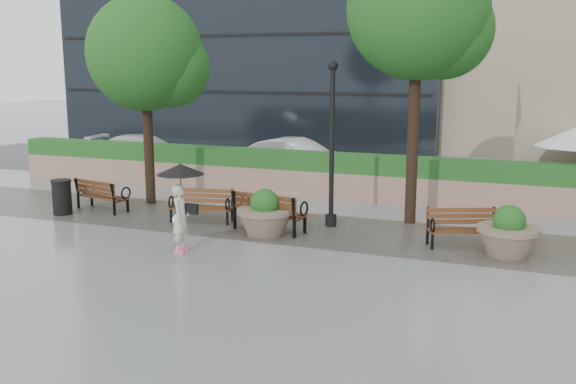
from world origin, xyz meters
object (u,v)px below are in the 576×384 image
(bench_1, at_px, (202,213))
(bench_3, at_px, (463,236))
(trash_bin, at_px, (62,198))
(planter_left, at_px, (265,217))
(bench_0, at_px, (102,202))
(car_left, at_px, (146,151))
(lamppost, at_px, (332,155))
(pedestrian, at_px, (181,199))
(bench_2, at_px, (269,220))
(car_right, at_px, (296,158))
(planter_right, at_px, (508,236))

(bench_1, relative_size, bench_3, 0.99)
(trash_bin, bearing_deg, planter_left, 0.01)
(bench_0, bearing_deg, car_left, -50.93)
(planter_left, bearing_deg, trash_bin, -179.99)
(lamppost, bearing_deg, trash_bin, -168.86)
(bench_3, bearing_deg, pedestrian, -178.36)
(bench_3, bearing_deg, trash_bin, 160.67)
(bench_0, distance_m, car_left, 7.77)
(planter_left, relative_size, trash_bin, 1.48)
(planter_left, bearing_deg, pedestrian, -120.75)
(trash_bin, relative_size, lamppost, 0.22)
(pedestrian, bearing_deg, bench_3, -73.99)
(bench_3, bearing_deg, bench_0, 156.40)
(bench_0, height_order, lamppost, lamppost)
(pedestrian, bearing_deg, planter_left, -39.49)
(pedestrian, bearing_deg, bench_2, -34.07)
(bench_2, relative_size, car_left, 0.42)
(bench_2, relative_size, bench_3, 1.12)
(bench_0, relative_size, pedestrian, 0.91)
(car_left, relative_size, pedestrian, 2.32)
(bench_3, distance_m, car_right, 9.83)
(bench_0, relative_size, bench_1, 1.04)
(bench_0, relative_size, planter_right, 1.32)
(planter_left, bearing_deg, car_right, 105.61)
(bench_2, height_order, planter_left, planter_left)
(bench_3, distance_m, trash_bin, 10.44)
(trash_bin, distance_m, car_right, 8.74)
(bench_1, xyz_separation_m, car_right, (-0.18, 7.30, 0.44))
(trash_bin, bearing_deg, bench_0, 47.47)
(bench_1, xyz_separation_m, planter_left, (2.02, -0.59, 0.19))
(car_right, distance_m, pedestrian, 9.85)
(car_left, xyz_separation_m, pedestrian, (7.39, -9.70, 0.52))
(bench_2, distance_m, bench_3, 4.53)
(bench_1, bearing_deg, bench_2, -16.75)
(planter_left, xyz_separation_m, car_left, (-8.52, 7.81, 0.20))
(planter_left, distance_m, lamppost, 2.28)
(bench_0, relative_size, trash_bin, 1.91)
(lamppost, relative_size, car_left, 0.92)
(bench_2, height_order, lamppost, lamppost)
(lamppost, bearing_deg, bench_0, -174.38)
(bench_3, xyz_separation_m, lamppost, (-3.29, 0.71, 1.54))
(bench_1, distance_m, lamppost, 3.64)
(bench_2, bearing_deg, trash_bin, 13.05)
(bench_0, bearing_deg, bench_2, -170.30)
(planter_left, height_order, car_left, car_left)
(bench_0, bearing_deg, planter_right, -168.29)
(bench_2, relative_size, planter_left, 1.41)
(car_left, relative_size, car_right, 1.06)
(trash_bin, height_order, car_right, car_right)
(car_right, bearing_deg, planter_left, -154.65)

